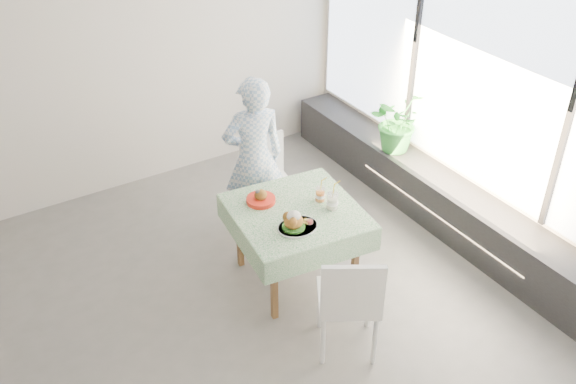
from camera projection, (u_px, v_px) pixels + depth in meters
floor at (192, 336)px, 5.21m from camera, size 6.00×6.00×0.00m
wall_back at (72, 72)px, 6.21m from camera, size 6.00×0.02×2.80m
wall_right at (484, 96)px, 5.76m from camera, size 0.02×5.00×2.80m
window_pane at (487, 70)px, 5.61m from camera, size 0.01×4.80×2.18m
window_ledge at (450, 207)px, 6.30m from camera, size 0.40×4.80×0.50m
cafe_table at (296, 237)px, 5.56m from camera, size 1.15×1.15×0.74m
chair_far at (269, 201)px, 6.33m from camera, size 0.51×0.51×0.94m
chair_near at (347, 318)px, 4.96m from camera, size 0.63×0.63×0.97m
diner at (254, 158)px, 6.01m from camera, size 0.66×0.50×1.62m
main_dish at (296, 223)px, 5.15m from camera, size 0.34×0.34×0.18m
juice_cup_orange at (320, 195)px, 5.50m from camera, size 0.09×0.09×0.25m
juice_cup_lemonade at (332, 201)px, 5.39m from camera, size 0.10×0.10×0.29m
second_dish at (261, 198)px, 5.49m from camera, size 0.25×0.25×0.12m
potted_plant at (397, 121)px, 6.61m from camera, size 0.76×0.73×0.64m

